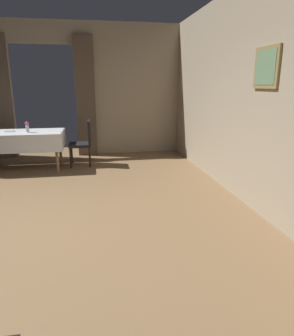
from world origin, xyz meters
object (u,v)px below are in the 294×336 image
Objects in this scene: plate_mid_b at (9,131)px; chair_mid_right at (84,141)px; dining_table_mid at (23,137)px; flower_vase_mid at (27,127)px.

chair_mid_right is at bearing 1.94° from plate_mid_b.
chair_mid_right is (1.16, 0.12, -0.13)m from dining_table_mid.
plate_mid_b is (-0.38, 0.18, -0.11)m from flower_vase_mid.
flower_vase_mid is (0.13, -0.11, 0.22)m from dining_table_mid.
dining_table_mid is at bearing 139.68° from flower_vase_mid.
dining_table_mid is 7.44× the size of plate_mid_b.
flower_vase_mid is (-1.03, -0.23, 0.35)m from chair_mid_right.
plate_mid_b is (-0.25, 0.07, 0.11)m from dining_table_mid.
chair_mid_right is 4.45× the size of plate_mid_b.
flower_vase_mid is at bearing -40.32° from dining_table_mid.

